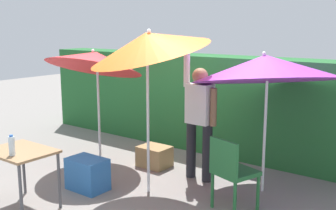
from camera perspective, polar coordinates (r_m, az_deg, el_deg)
The scene contains 11 objects.
ground_plane at distance 5.73m, azimuth -1.84°, elevation -11.32°, with size 24.00×24.00×0.00m, color gray.
hedge_row at distance 7.11m, azimuth 8.33°, elevation -0.03°, with size 8.00×0.70×1.67m, color #23602D.
umbrella_rainbow at distance 6.42m, azimuth -10.04°, elevation 6.11°, with size 1.51×1.49×2.02m.
umbrella_orange at distance 5.35m, azimuth 13.35°, elevation 5.00°, with size 1.94×1.91×2.04m.
umbrella_yellow at distance 5.15m, azimuth -2.76°, elevation 8.50°, with size 1.59×1.55×2.34m.
person_vendor at distance 5.78m, azimuth 4.38°, elevation -1.44°, with size 0.55×0.24×1.88m.
chair_plastic at distance 4.94m, azimuth 8.75°, elevation -8.83°, with size 0.55×0.55×0.89m.
cooler_box at distance 5.69m, azimuth -11.08°, elevation -9.35°, with size 0.53×0.36×0.43m, color #2D6BB7.
crate_cardboard at distance 6.50m, azimuth -1.89°, elevation -7.10°, with size 0.47×0.38×0.32m, color #9E7A4C.
folding_table at distance 5.23m, azimuth -19.70°, elevation -6.79°, with size 0.80×0.60×0.72m.
bottle_water at distance 5.00m, azimuth -20.81°, elevation -5.28°, with size 0.07×0.07×0.24m.
Camera 1 is at (3.34, -4.13, 2.17)m, focal length 44.06 mm.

